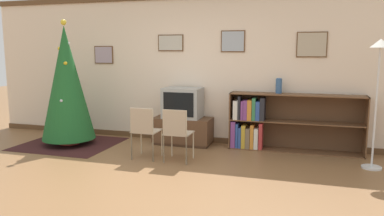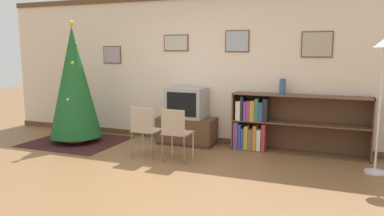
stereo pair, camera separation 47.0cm
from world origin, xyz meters
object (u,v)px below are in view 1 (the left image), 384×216
Objects in this scene: folding_chair_right at (177,132)px; christmas_tree at (67,83)px; tv_console at (183,131)px; folding_chair_left at (144,129)px; television at (183,103)px; vase at (279,86)px; bookshelf at (270,123)px; standing_lamp at (379,70)px.

christmas_tree is at bearing 167.93° from folding_chair_right.
tv_console is 1.27× the size of folding_chair_left.
television is 2.62× the size of vase.
television is 1.57m from bookshelf.
bookshelf reaches higher than tv_console.
tv_console is at bearing 103.75° from folding_chair_right.
christmas_tree is 2.69× the size of folding_chair_right.
tv_console is 3.32m from standing_lamp.
folding_chair_right is at bearing -12.07° from christmas_tree.
standing_lamp is at bearing -26.00° from vase.
tv_console is 1.14m from folding_chair_left.
christmas_tree is 3.30× the size of television.
christmas_tree reaches higher than vase.
folding_chair_right is 0.45× the size of standing_lamp.
tv_console is 1.56m from bookshelf.
television is 3.17m from standing_lamp.
folding_chair_left is (-0.27, -1.08, -0.28)m from television.
christmas_tree is 8.65× the size of vase.
christmas_tree is 3.63m from bookshelf.
tv_console is 4.06× the size of vase.
folding_chair_left is (1.70, -0.48, -0.63)m from christmas_tree.
standing_lamp is (2.79, 0.53, 0.94)m from folding_chair_right.
television is at bearing 76.21° from folding_chair_left.
television reaches higher than tv_console.
standing_lamp reaches higher than tv_console.
tv_console is 0.51m from television.
vase is (1.66, 0.13, 0.34)m from television.
vase is 0.14× the size of standing_lamp.
standing_lamp is (3.05, -0.56, 1.17)m from tv_console.
folding_chair_left is 0.37× the size of bookshelf.
folding_chair_right reaches higher than tv_console.
vase reaches higher than bookshelf.
bookshelf is (1.54, 0.08, -0.29)m from television.
vase is (1.66, 0.12, 0.85)m from tv_console.
folding_chair_right is at bearing -139.08° from vase.
tv_console is at bearing 17.20° from christmas_tree.
bookshelf is 1.89m from standing_lamp.
television is (0.00, -0.00, 0.51)m from tv_console.
bookshelf is at bearing 157.19° from standing_lamp.
christmas_tree is 1.20× the size of standing_lamp.
vase is at bearing 4.22° from tv_console.
folding_chair_left is at bearing -103.79° from television.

